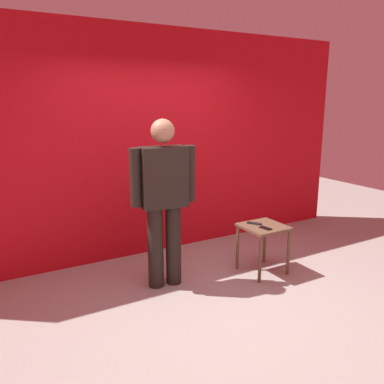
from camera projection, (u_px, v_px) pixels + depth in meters
ground_plane at (216, 301)px, 4.02m from camera, size 12.00×12.00×0.00m
back_wall_red at (148, 144)px, 5.06m from camera, size 6.22×0.12×2.89m
standing_person at (164, 195)px, 4.16m from camera, size 0.72×0.30×1.82m
side_table at (263, 234)px, 4.60m from camera, size 0.48×0.48×0.58m
cell_phone at (266, 228)px, 4.46m from camera, size 0.09×0.15×0.01m
tv_remote at (254, 223)px, 4.62m from camera, size 0.13×0.17×0.02m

